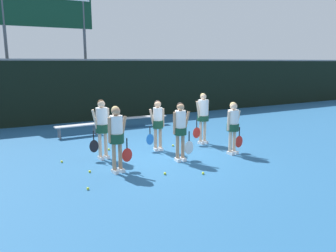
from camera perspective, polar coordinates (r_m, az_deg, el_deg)
The scene contains 20 objects.
ground_plane at distance 10.01m, azimuth -0.15°, elevation -5.22°, with size 140.00×140.00×0.00m, color #235684.
fence_windscreen at distance 16.20m, azimuth -12.22°, elevation 6.17°, with size 60.00×0.08×2.95m.
scoreboard at distance 17.54m, azimuth -20.53°, elevation 17.09°, with size 4.46×0.15×6.12m.
bench_courtside at distance 13.00m, azimuth -15.53°, elevation -0.09°, with size 1.70×0.44×0.44m.
bench_far at distance 14.62m, azimuth -4.49°, elevation 1.45°, with size 2.21×0.51×0.42m.
player_0 at distance 8.40m, azimuth -8.93°, elevation -1.28°, with size 0.66×0.38×1.73m.
player_1 at distance 9.29m, azimuth 2.20°, elevation -0.17°, with size 0.64×0.36×1.70m.
player_2 at distance 10.20m, azimuth 11.27°, elevation 0.42°, with size 0.66×0.38×1.62m.
player_3 at distance 9.66m, azimuth -11.44°, elevation 0.32°, with size 0.65×0.39×1.75m.
player_4 at distance 10.43m, azimuth -1.82°, elevation 0.83°, with size 0.61×0.34×1.62m.
player_5 at distance 11.33m, azimuth 6.09°, elevation 2.12°, with size 0.68×0.40×1.77m.
tennis_ball_0 at distance 11.09m, azimuth 0.88°, elevation -3.40°, with size 0.07×0.07×0.07m, color #CCE033.
tennis_ball_1 at distance 8.38m, azimuth -0.54°, elevation -8.27°, with size 0.07×0.07×0.07m, color #CCE033.
tennis_ball_2 at distance 10.76m, azimuth -10.26°, elevation -4.03°, with size 0.07×0.07×0.07m, color #CCE033.
tennis_ball_3 at distance 8.45m, azimuth 6.15°, elevation -8.17°, with size 0.07×0.07×0.07m, color #CCE033.
tennis_ball_4 at distance 9.81m, azimuth -18.01°, elevation -5.92°, with size 0.07×0.07×0.07m, color #CCE033.
tennis_ball_5 at distance 10.98m, azimuth -11.72°, elevation -3.79°, with size 0.07×0.07×0.07m, color #CCE033.
tennis_ball_6 at distance 12.04m, azimuth 6.41°, elevation -2.30°, with size 0.07×0.07×0.07m, color #CCE033.
tennis_ball_7 at distance 8.76m, azimuth -13.47°, elevation -7.71°, with size 0.06×0.06×0.06m, color #CCE033.
tennis_ball_8 at distance 7.65m, azimuth -13.78°, elevation -10.53°, with size 0.06×0.06×0.06m, color #CCE033.
Camera 1 is at (-4.59, -8.44, 2.81)m, focal length 35.00 mm.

